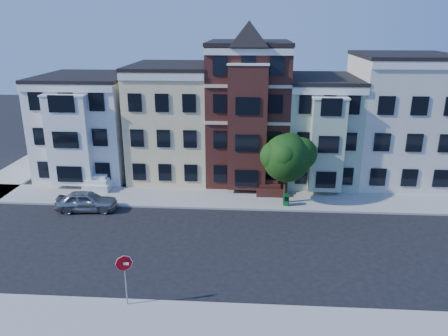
# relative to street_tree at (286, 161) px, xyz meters

# --- Properties ---
(ground) EXTENTS (120.00, 120.00, 0.00)m
(ground) POSITION_rel_street_tree_xyz_m (-3.11, -7.48, -3.60)
(ground) COLOR black
(far_sidewalk) EXTENTS (60.00, 4.00, 0.15)m
(far_sidewalk) POSITION_rel_street_tree_xyz_m (-3.11, 0.52, -3.52)
(far_sidewalk) COLOR #9E9B93
(far_sidewalk) RESTS_ON ground
(near_sidewalk) EXTENTS (60.00, 4.00, 0.15)m
(near_sidewalk) POSITION_rel_street_tree_xyz_m (-3.11, -15.48, -3.52)
(near_sidewalk) COLOR #9E9B93
(near_sidewalk) RESTS_ON ground
(house_white) EXTENTS (8.00, 9.00, 9.00)m
(house_white) POSITION_rel_street_tree_xyz_m (-18.11, 7.02, 0.90)
(house_white) COLOR white
(house_white) RESTS_ON ground
(house_yellow) EXTENTS (7.00, 9.00, 10.00)m
(house_yellow) POSITION_rel_street_tree_xyz_m (-10.11, 7.02, 1.40)
(house_yellow) COLOR beige
(house_yellow) RESTS_ON ground
(house_brown) EXTENTS (7.00, 9.00, 12.00)m
(house_brown) POSITION_rel_street_tree_xyz_m (-3.11, 7.02, 2.40)
(house_brown) COLOR #411B16
(house_brown) RESTS_ON ground
(house_green) EXTENTS (6.00, 9.00, 9.00)m
(house_green) POSITION_rel_street_tree_xyz_m (3.39, 7.02, 0.90)
(house_green) COLOR #A1B698
(house_green) RESTS_ON ground
(house_cream) EXTENTS (8.00, 9.00, 11.00)m
(house_cream) POSITION_rel_street_tree_xyz_m (10.39, 7.02, 1.90)
(house_cream) COLOR beige
(house_cream) RESTS_ON ground
(street_tree) EXTENTS (7.57, 7.57, 6.90)m
(street_tree) POSITION_rel_street_tree_xyz_m (0.00, 0.00, 0.00)
(street_tree) COLOR #1E4B14
(street_tree) RESTS_ON far_sidewalk
(parked_car) EXTENTS (4.73, 2.22, 1.56)m
(parked_car) POSITION_rel_street_tree_xyz_m (-15.32, -2.28, -2.82)
(parked_car) COLOR #999BA0
(parked_car) RESTS_ON ground
(newspaper_box) EXTENTS (0.49, 0.46, 0.96)m
(newspaper_box) POSITION_rel_street_tree_xyz_m (0.08, -0.61, -2.97)
(newspaper_box) COLOR #0A5B21
(newspaper_box) RESTS_ON far_sidewalk
(fire_hydrant) EXTENTS (0.26, 0.26, 0.59)m
(fire_hydrant) POSITION_rel_street_tree_xyz_m (-16.91, -0.63, -3.15)
(fire_hydrant) COLOR silver
(fire_hydrant) RESTS_ON far_sidewalk
(stop_sign) EXTENTS (0.87, 0.15, 3.17)m
(stop_sign) POSITION_rel_street_tree_xyz_m (-8.88, -13.94, -1.86)
(stop_sign) COLOR #C1020C
(stop_sign) RESTS_ON near_sidewalk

